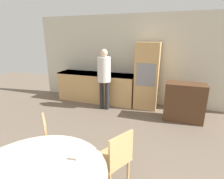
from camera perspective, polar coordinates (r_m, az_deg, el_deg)
The scene contains 8 objects.
wall_back at distance 5.28m, azimuth 9.64°, elevation 9.29°, with size 6.75×0.05×2.60m.
kitchen_counter at distance 5.50m, azimuth -5.14°, elevation 0.86°, with size 2.40×0.60×0.90m.
oven_unit at distance 4.98m, azimuth 11.38°, elevation 4.32°, with size 0.63×0.59×1.84m.
sideboard at distance 4.54m, azimuth 22.45°, elevation -3.84°, with size 0.90×0.45×0.93m.
chair_far_left at distance 2.85m, azimuth -22.67°, elevation -15.70°, with size 0.57×0.57×0.87m.
chair_far_right at distance 2.37m, azimuth 1.14°, elevation -21.49°, with size 0.55×0.55×0.87m.
person_standing at distance 4.72m, azimuth -2.61°, elevation 5.37°, with size 0.36×0.36×1.67m.
salt_shaker at distance 1.95m, azimuth -11.39°, elevation -20.63°, with size 0.03×0.03×0.09m.
Camera 1 is at (0.87, 0.35, 1.96)m, focal length 28.00 mm.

